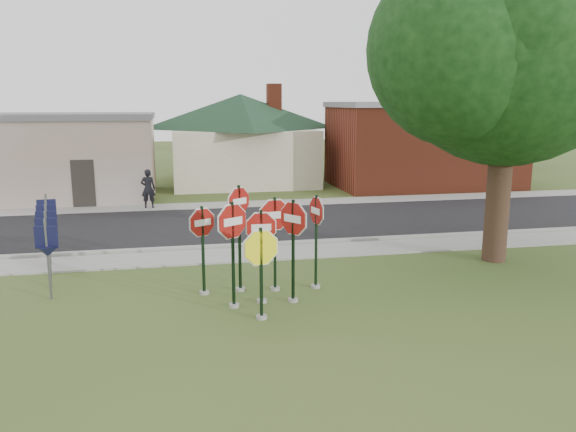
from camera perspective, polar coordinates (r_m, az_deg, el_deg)
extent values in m
plane|color=#33511E|center=(12.50, -1.83, -10.70)|extent=(120.00, 120.00, 0.00)
cube|color=gray|center=(17.66, -4.83, -3.96)|extent=(60.00, 1.60, 0.06)
cube|color=black|center=(22.01, -6.19, -0.92)|extent=(60.00, 7.00, 0.04)
cube|color=gray|center=(26.21, -7.07, 1.08)|extent=(60.00, 1.60, 0.06)
cube|color=gray|center=(18.61, -5.19, -3.04)|extent=(60.00, 0.20, 0.14)
cylinder|color=gray|center=(13.63, -2.68, -8.60)|extent=(0.24, 0.24, 0.08)
cube|color=black|center=(13.30, -2.72, -4.18)|extent=(0.06, 0.05, 2.26)
cylinder|color=white|center=(13.12, -2.75, -1.15)|extent=(1.02, 0.04, 1.02)
cylinder|color=maroon|center=(13.12, -2.75, -1.15)|extent=(0.94, 0.05, 0.94)
cube|color=white|center=(13.12, -2.75, -1.15)|extent=(0.47, 0.02, 0.16)
cylinder|color=gray|center=(12.66, -2.70, -10.21)|extent=(0.24, 0.24, 0.08)
cube|color=black|center=(12.33, -2.75, -5.90)|extent=(0.07, 0.06, 2.07)
cylinder|color=white|center=(12.17, -2.77, -3.25)|extent=(1.10, 0.24, 1.12)
cylinder|color=yellow|center=(12.17, -2.77, -3.25)|extent=(1.02, 0.23, 1.04)
cylinder|color=gray|center=(13.39, -5.50, -9.02)|extent=(0.24, 0.24, 0.08)
cube|color=black|center=(13.02, -5.61, -4.00)|extent=(0.08, 0.07, 2.51)
cylinder|color=white|center=(12.83, -5.68, -0.55)|extent=(0.97, 0.62, 1.14)
cylinder|color=maroon|center=(12.83, -5.68, -0.55)|extent=(0.90, 0.58, 1.06)
cube|color=white|center=(12.83, -5.68, -0.55)|extent=(0.45, 0.29, 0.18)
cylinder|color=gray|center=(13.68, 0.52, -8.52)|extent=(0.24, 0.24, 0.08)
cube|color=black|center=(13.31, 0.53, -3.63)|extent=(0.08, 0.08, 2.50)
cylinder|color=white|center=(13.13, 0.53, -0.26)|extent=(0.68, 0.91, 1.13)
cylinder|color=maroon|center=(13.13, 0.53, -0.26)|extent=(0.64, 0.85, 1.04)
cube|color=white|center=(13.13, 0.53, -0.26)|extent=(0.32, 0.42, 0.18)
cylinder|color=gray|center=(14.47, -1.32, -7.39)|extent=(0.24, 0.24, 0.08)
cube|color=black|center=(14.13, -1.34, -2.91)|extent=(0.07, 0.06, 2.41)
cylinder|color=white|center=(13.97, -1.36, 0.11)|extent=(1.11, 0.20, 1.13)
cylinder|color=maroon|center=(13.97, -1.36, 0.11)|extent=(1.03, 0.19, 1.04)
cube|color=white|center=(13.97, -1.36, 0.11)|extent=(0.51, 0.09, 0.18)
cylinder|color=gray|center=(14.47, -4.86, -7.42)|extent=(0.24, 0.24, 0.08)
cube|color=black|center=(14.10, -4.95, -2.34)|extent=(0.08, 0.08, 2.72)
cylinder|color=white|center=(13.90, -5.01, 1.50)|extent=(0.79, 0.62, 0.99)
cylinder|color=maroon|center=(13.90, -5.01, 1.50)|extent=(0.74, 0.58, 0.91)
cube|color=white|center=(13.90, -5.01, 1.50)|extent=(0.37, 0.29, 0.16)
cylinder|color=gray|center=(14.67, 2.83, -7.13)|extent=(0.24, 0.24, 0.08)
cube|color=black|center=(14.34, 2.87, -2.66)|extent=(0.06, 0.07, 2.44)
cylinder|color=white|center=(14.16, 2.90, 0.54)|extent=(0.23, 0.98, 1.00)
cylinder|color=maroon|center=(14.16, 2.90, 0.54)|extent=(0.22, 0.91, 0.93)
cube|color=white|center=(14.16, 2.90, 0.54)|extent=(0.11, 0.45, 0.16)
cylinder|color=gray|center=(14.34, -8.50, -7.68)|extent=(0.24, 0.24, 0.08)
cube|color=black|center=(14.03, -8.63, -3.51)|extent=(0.08, 0.07, 2.24)
cylinder|color=white|center=(13.86, -8.72, -0.65)|extent=(0.88, 0.50, 1.00)
cylinder|color=maroon|center=(13.86, -8.72, -0.65)|extent=(0.82, 0.47, 0.93)
cube|color=white|center=(13.86, -8.72, -0.65)|extent=(0.41, 0.23, 0.16)
cube|color=#59595E|center=(14.73, -23.20, -4.09)|extent=(0.05, 0.05, 2.00)
cube|color=black|center=(14.61, -23.36, -2.01)|extent=(0.55, 0.13, 0.55)
cone|color=black|center=(14.69, -23.26, -3.33)|extent=(0.65, 0.65, 0.25)
cube|color=#59595E|center=(15.72, -23.19, -3.15)|extent=(0.05, 0.05, 2.00)
cube|color=black|center=(15.60, -23.35, -1.19)|extent=(0.55, 0.09, 0.55)
cone|color=black|center=(15.68, -23.25, -2.44)|extent=(0.62, 0.62, 0.25)
cube|color=#59595E|center=(16.72, -23.19, -2.32)|extent=(0.05, 0.05, 2.00)
cube|color=black|center=(16.60, -23.34, -0.47)|extent=(0.55, 0.05, 0.55)
cone|color=black|center=(16.67, -23.24, -1.65)|extent=(0.58, 0.58, 0.25)
cube|color=#59595E|center=(17.71, -23.19, -1.58)|extent=(0.05, 0.05, 2.00)
cube|color=black|center=(17.60, -23.33, 0.16)|extent=(0.55, 0.05, 0.55)
cone|color=black|center=(17.67, -23.24, -0.95)|extent=(0.58, 0.58, 0.25)
cube|color=#59595E|center=(18.71, -23.19, -0.93)|extent=(0.05, 0.05, 2.00)
cube|color=black|center=(18.61, -23.32, 0.73)|extent=(0.55, 0.09, 0.55)
cone|color=black|center=(18.67, -23.23, -0.33)|extent=(0.62, 0.62, 0.25)
cube|color=silver|center=(30.38, -24.99, 5.27)|extent=(12.00, 6.00, 4.00)
cube|color=slate|center=(30.27, -25.32, 9.13)|extent=(12.20, 6.20, 0.30)
cube|color=#332D28|center=(27.00, -20.07, 3.07)|extent=(1.00, 0.10, 2.20)
cube|color=beige|center=(33.79, -4.77, 6.14)|extent=(8.00, 8.00, 3.20)
pyramid|color=#16321E|center=(33.65, -4.87, 12.25)|extent=(11.60, 11.60, 2.00)
cube|color=maroon|center=(33.94, -1.43, 11.94)|extent=(0.80, 0.80, 1.60)
cube|color=maroon|center=(33.09, 13.56, 6.88)|extent=(10.00, 6.00, 4.50)
cube|color=slate|center=(32.99, 13.76, 10.94)|extent=(10.20, 6.20, 0.30)
cube|color=white|center=(29.56, 12.46, 7.09)|extent=(2.00, 0.08, 0.90)
cylinder|color=black|center=(17.78, 20.68, 3.55)|extent=(0.70, 0.70, 4.99)
sphere|color=black|center=(17.72, 21.60, 16.19)|extent=(7.05, 7.05, 7.05)
cylinder|color=black|center=(44.49, 21.28, 7.19)|extent=(0.50, 0.50, 4.00)
sphere|color=black|center=(44.41, 21.62, 11.82)|extent=(5.60, 5.60, 5.60)
imported|color=black|center=(25.87, -14.02, 2.72)|extent=(0.67, 0.46, 1.75)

